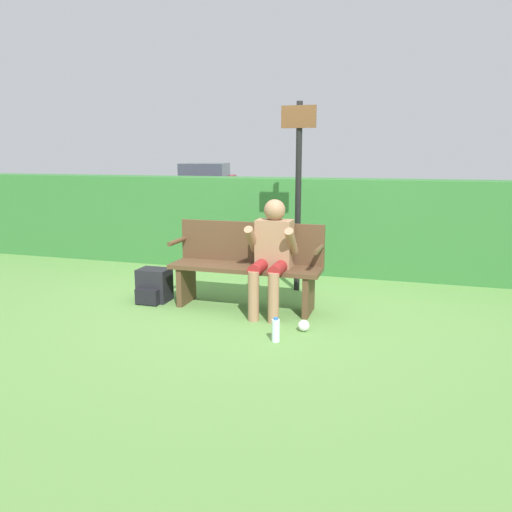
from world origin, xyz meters
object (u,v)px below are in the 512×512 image
at_px(park_bench, 247,264).
at_px(signpost, 298,184).
at_px(parked_car, 206,183).
at_px(water_bottle, 276,330).
at_px(person_seated, 272,250).
at_px(backpack, 154,286).

xyz_separation_m(park_bench, signpost, (0.37, 0.80, 0.80)).
distance_m(signpost, parked_car, 11.82).
bearing_deg(parked_car, water_bottle, -167.66).
xyz_separation_m(person_seated, parked_car, (-5.44, 11.37, -0.02)).
relative_size(signpost, parked_car, 0.46).
xyz_separation_m(signpost, parked_car, (-5.50, 10.44, -0.64)).
relative_size(park_bench, water_bottle, 7.28).
relative_size(park_bench, parked_car, 0.34).
relative_size(park_bench, signpost, 0.73).
distance_m(park_bench, parked_car, 12.36).
bearing_deg(parked_car, person_seated, -167.17).
relative_size(person_seated, water_bottle, 5.28).
distance_m(backpack, parked_car, 12.08).
bearing_deg(person_seated, water_bottle, -72.33).
distance_m(park_bench, water_bottle, 1.13).
relative_size(park_bench, backpack, 4.40).
bearing_deg(parked_car, signpost, -164.95).
distance_m(park_bench, signpost, 1.20).
distance_m(person_seated, backpack, 1.44).
xyz_separation_m(backpack, parked_car, (-4.08, 11.36, 0.46)).
bearing_deg(backpack, parked_car, 109.74).
height_order(park_bench, person_seated, person_seated).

